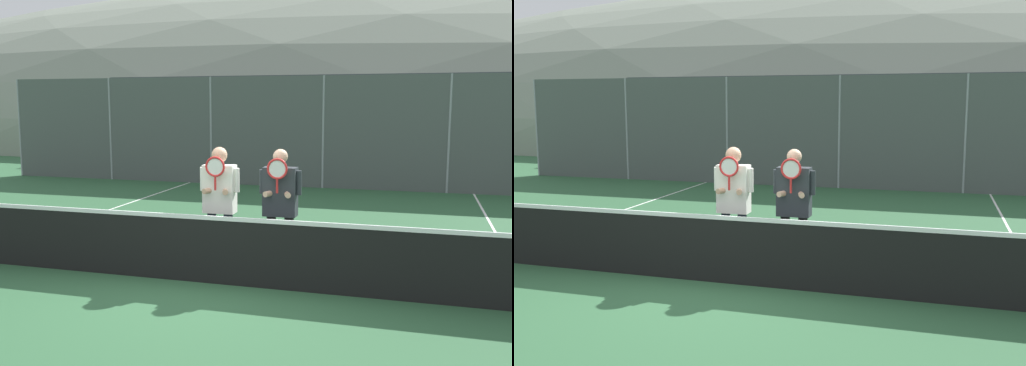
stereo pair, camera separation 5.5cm
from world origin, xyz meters
The scene contains 12 objects.
ground_plane centered at (0.00, 0.00, 0.00)m, with size 120.00×120.00×0.00m, color #2D5B38.
hill_distant centered at (0.00, 48.50, 0.00)m, with size 125.25×69.58×24.35m.
clubhouse_building centered at (0.00, 16.95, 1.75)m, with size 19.43×5.50×3.45m.
fence_back centered at (0.00, 9.08, 1.59)m, with size 20.35×0.06×3.18m.
tennis_net centered at (0.00, 0.00, 0.48)m, with size 10.95×0.09×1.02m.
court_line_left_sideline centered at (-4.07, 3.00, 0.00)m, with size 0.05×16.00×0.01m, color white.
court_line_right_sideline centered at (4.07, 3.00, 0.00)m, with size 0.05×16.00×0.01m, color white.
player_leftmost centered at (-0.03, 0.56, 1.07)m, with size 0.58×0.34×1.79m.
player_center_left centered at (0.84, 0.59, 1.05)m, with size 0.59×0.34×1.78m.
car_far_left centered at (-5.96, 12.46, 0.91)m, with size 4.77×1.93×1.79m.
car_left_of_center centered at (-0.30, 12.52, 0.96)m, with size 4.76×1.91×1.90m.
car_center centered at (4.98, 12.28, 0.92)m, with size 4.02×2.10×1.81m.
Camera 1 is at (2.68, -6.93, 2.39)m, focal length 40.00 mm.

